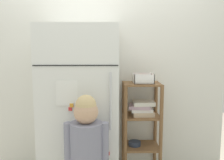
{
  "coord_description": "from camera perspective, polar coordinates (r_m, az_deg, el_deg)",
  "views": [
    {
      "loc": [
        0.06,
        -2.22,
        1.44
      ],
      "look_at": [
        0.1,
        0.02,
        1.14
      ],
      "focal_mm": 38.24,
      "sensor_mm": 36.0,
      "label": 1
    }
  ],
  "objects": [
    {
      "name": "kitchen_wall_back",
      "position": [
        2.57,
        -2.27,
        -0.63
      ],
      "size": [
        2.64,
        0.03,
        2.15
      ],
      "primitive_type": "cube",
      "color": "silver",
      "rests_on": "ground"
    },
    {
      "name": "refrigerator",
      "position": [
        2.33,
        -7.53,
        -7.81
      ],
      "size": [
        0.72,
        0.6,
        1.65
      ],
      "color": "white",
      "rests_on": "ground"
    },
    {
      "name": "child_standing",
      "position": [
        1.96,
        -6.11,
        -15.96
      ],
      "size": [
        0.35,
        0.26,
        1.09
      ],
      "color": "#2D4038",
      "rests_on": "ground"
    },
    {
      "name": "pantry_shelf_unit",
      "position": [
        2.49,
        6.98,
        -9.7
      ],
      "size": [
        0.38,
        0.32,
        1.1
      ],
      "color": "brown",
      "rests_on": "ground"
    },
    {
      "name": "fruit_bin",
      "position": [
        2.39,
        7.67,
        0.18
      ],
      "size": [
        0.19,
        0.19,
        0.09
      ],
      "color": "white",
      "rests_on": "pantry_shelf_unit"
    }
  ]
}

